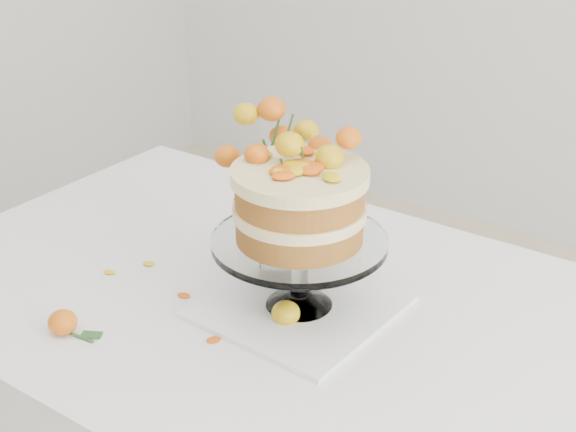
% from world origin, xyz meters
% --- Properties ---
extents(table, '(1.43, 0.93, 0.76)m').
position_xyz_m(table, '(0.00, 0.00, 0.67)').
color(table, tan).
rests_on(table, ground).
extents(napkin, '(0.33, 0.33, 0.01)m').
position_xyz_m(napkin, '(0.08, -0.01, 0.76)').
color(napkin, white).
rests_on(napkin, table).
extents(cake_stand, '(0.31, 0.31, 0.28)m').
position_xyz_m(cake_stand, '(0.08, -0.01, 0.96)').
color(cake_stand, white).
rests_on(cake_stand, napkin).
extents(rose_vase, '(0.32, 0.32, 0.38)m').
position_xyz_m(rose_vase, '(-0.01, 0.05, 0.98)').
color(rose_vase, white).
rests_on(rose_vase, table).
extents(loose_rose_near, '(0.09, 0.05, 0.04)m').
position_xyz_m(loose_rose_near, '(0.09, -0.06, 0.78)').
color(loose_rose_near, gold).
rests_on(loose_rose_near, table).
extents(loose_rose_far, '(0.09, 0.05, 0.04)m').
position_xyz_m(loose_rose_far, '(-0.21, -0.31, 0.78)').
color(loose_rose_far, '#C25F09').
rests_on(loose_rose_far, table).
extents(stray_petal_a, '(0.03, 0.02, 0.00)m').
position_xyz_m(stray_petal_a, '(-0.12, -0.10, 0.76)').
color(stray_petal_a, gold).
rests_on(stray_petal_a, table).
extents(stray_petal_b, '(0.03, 0.02, 0.00)m').
position_xyz_m(stray_petal_b, '(-0.02, -0.14, 0.76)').
color(stray_petal_b, gold).
rests_on(stray_petal_b, table).
extents(stray_petal_c, '(0.03, 0.02, 0.00)m').
position_xyz_m(stray_petal_c, '(0.02, -0.18, 0.76)').
color(stray_petal_c, gold).
rests_on(stray_petal_c, table).
extents(stray_petal_d, '(0.03, 0.02, 0.00)m').
position_xyz_m(stray_petal_d, '(-0.26, -0.05, 0.76)').
color(stray_petal_d, gold).
rests_on(stray_petal_d, table).
extents(stray_petal_e, '(0.03, 0.02, 0.00)m').
position_xyz_m(stray_petal_e, '(-0.30, -0.12, 0.76)').
color(stray_petal_e, gold).
rests_on(stray_petal_e, table).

